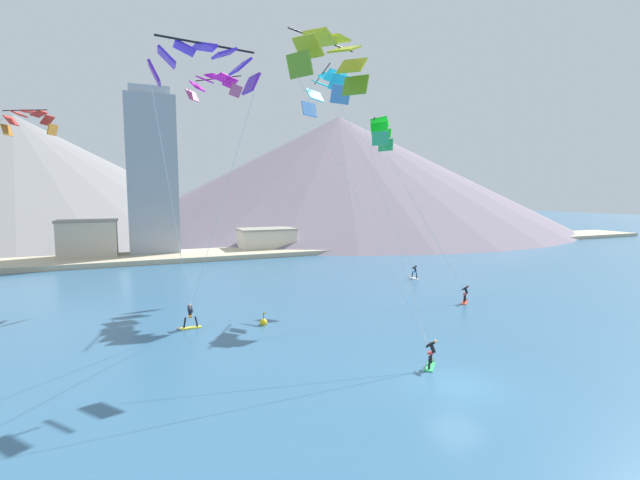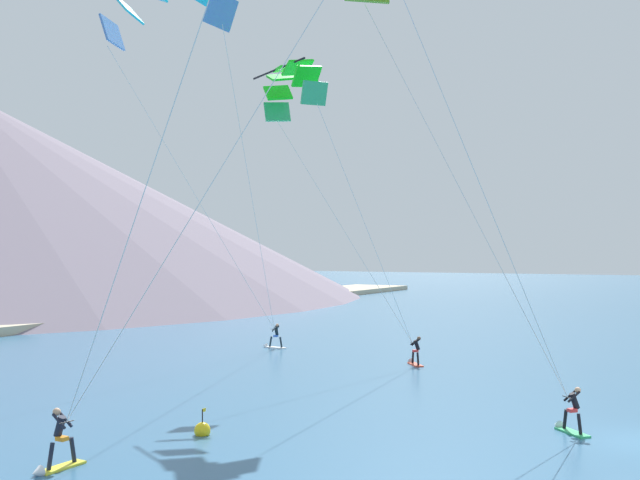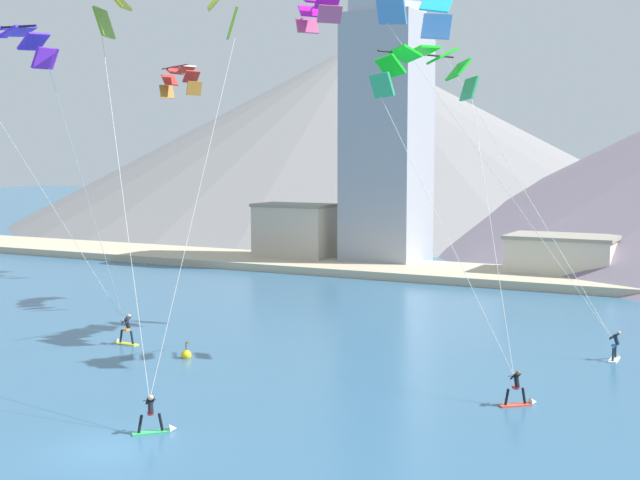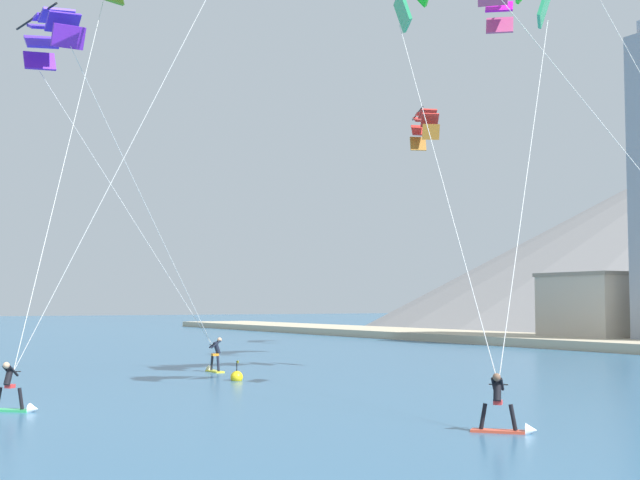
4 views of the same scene
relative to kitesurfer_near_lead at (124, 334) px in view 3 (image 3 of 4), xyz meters
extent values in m
plane|color=#336084|center=(11.39, -14.58, -0.55)|extent=(400.00, 400.00, 0.00)
cube|color=yellow|center=(0.20, -0.04, -0.52)|extent=(1.45, 0.46, 0.07)
cylinder|color=black|center=(0.60, -0.04, -0.11)|extent=(0.25, 0.13, 0.76)
cylinder|color=black|center=(-0.20, -0.03, -0.11)|extent=(0.25, 0.13, 0.76)
cube|color=orange|center=(0.20, -0.04, 0.30)|extent=(0.25, 0.32, 0.12)
cylinder|color=black|center=(0.20, 0.06, 0.65)|extent=(0.23, 0.42, 0.65)
cylinder|color=black|center=(0.32, -0.05, 0.83)|extent=(0.09, 0.55, 0.42)
cylinder|color=black|center=(0.08, -0.04, 0.83)|extent=(0.09, 0.55, 0.42)
cylinder|color=black|center=(0.20, -0.22, 0.80)|extent=(0.52, 0.04, 0.03)
sphere|color=tan|center=(0.20, 0.20, 1.04)|extent=(0.23, 0.23, 0.23)
cone|color=white|center=(-0.67, -0.02, -0.45)|extent=(0.31, 0.36, 0.36)
cube|color=white|center=(25.41, 8.73, -0.52)|extent=(0.46, 1.45, 0.07)
cylinder|color=#14232D|center=(25.41, 8.33, -0.14)|extent=(0.12, 0.23, 0.70)
cylinder|color=#14232D|center=(25.40, 9.12, -0.14)|extent=(0.12, 0.23, 0.70)
cube|color=blue|center=(25.41, 8.73, 0.24)|extent=(0.30, 0.23, 0.12)
cylinder|color=#14232D|center=(25.49, 8.73, 0.56)|extent=(0.38, 0.21, 0.59)
cylinder|color=#14232D|center=(25.39, 8.62, 0.73)|extent=(0.50, 0.09, 0.38)
cylinder|color=#14232D|center=(25.39, 8.84, 0.73)|extent=(0.50, 0.09, 0.38)
cylinder|color=black|center=(25.21, 8.73, 0.70)|extent=(0.04, 0.52, 0.03)
sphere|color=tan|center=(25.61, 8.73, 0.93)|extent=(0.21, 0.21, 0.21)
cone|color=white|center=(25.39, 9.60, -0.45)|extent=(0.36, 0.31, 0.36)
cube|color=#33B266|center=(11.56, -12.27, -0.52)|extent=(1.32, 1.34, 0.07)
cylinder|color=black|center=(11.28, -12.55, -0.14)|extent=(0.24, 0.25, 0.70)
cylinder|color=black|center=(11.83, -11.98, -0.14)|extent=(0.24, 0.25, 0.70)
cube|color=red|center=(11.56, -12.27, 0.24)|extent=(0.36, 0.36, 0.12)
cylinder|color=black|center=(11.62, -12.33, 0.56)|extent=(0.43, 0.42, 0.59)
cylinder|color=black|center=(11.47, -12.34, 0.73)|extent=(0.41, 0.40, 0.38)
cylinder|color=black|center=(11.63, -12.18, 0.73)|extent=(0.41, 0.40, 0.38)
cylinder|color=black|center=(11.42, -12.14, 0.70)|extent=(0.38, 0.40, 0.03)
sphere|color=tan|center=(11.72, -12.43, 0.92)|extent=(0.21, 0.21, 0.21)
cone|color=white|center=(12.16, -11.64, -0.45)|extent=(0.47, 0.47, 0.36)
cube|color=#E54C33|center=(23.07, -1.98, -0.52)|extent=(1.37, 1.29, 0.07)
cylinder|color=black|center=(22.78, -2.25, -0.14)|extent=(0.25, 0.24, 0.70)
cylinder|color=black|center=(23.37, -1.72, -0.14)|extent=(0.25, 0.24, 0.70)
cube|color=red|center=(23.07, -1.98, 0.25)|extent=(0.36, 0.37, 0.12)
cylinder|color=black|center=(23.13, -2.05, 0.56)|extent=(0.41, 0.42, 0.60)
cylinder|color=black|center=(22.98, -2.05, 0.73)|extent=(0.39, 0.43, 0.39)
cylinder|color=black|center=(23.15, -1.90, 0.73)|extent=(0.39, 0.43, 0.39)
cylinder|color=black|center=(22.94, -1.84, 0.70)|extent=(0.41, 0.37, 0.03)
sphere|color=brown|center=(23.21, -2.14, 0.93)|extent=(0.21, 0.21, 0.21)
cone|color=white|center=(23.72, -1.40, -0.45)|extent=(0.46, 0.47, 0.36)
cube|color=#6821C0|center=(2.78, -8.32, 14.57)|extent=(0.73, 1.48, 1.03)
cube|color=#4D28DF|center=(2.21, -8.43, 15.34)|extent=(0.97, 1.49, 0.89)
cube|color=#4D28DF|center=(1.39, -8.51, 15.85)|extent=(1.08, 1.50, 0.63)
cube|color=#4D28DF|center=(0.45, -8.56, 16.03)|extent=(1.05, 1.50, 0.28)
cylinder|color=silver|center=(1.57, -4.24, 7.45)|extent=(2.77, 8.08, 13.33)
cylinder|color=silver|center=(-0.93, -4.31, 7.45)|extent=(2.29, 8.23, 13.33)
cube|color=#4D81C9|center=(14.23, 4.87, 17.79)|extent=(1.73, 1.02, 1.68)
cube|color=#28CADF|center=(14.39, 11.31, 19.06)|extent=(1.73, 1.51, 1.50)
cube|color=#4D81C9|center=(14.09, 12.15, 17.79)|extent=(1.72, 1.08, 1.68)
cylinder|color=silver|center=(19.64, 6.69, 8.88)|extent=(11.17, 4.10, 16.38)
cylinder|color=silver|center=(19.57, 10.54, 8.88)|extent=(11.32, 3.66, 16.38)
cube|color=#629A21|center=(5.70, -7.65, 16.04)|extent=(1.13, 1.84, 1.34)
cube|color=#629A21|center=(10.66, -4.86, 16.04)|extent=(1.44, 1.69, 1.34)
cylinder|color=silver|center=(8.50, -9.90, 8.06)|extent=(5.90, 4.53, 14.74)
cylinder|color=silver|center=(11.08, -8.44, 8.06)|extent=(0.72, 7.42, 14.74)
cube|color=#30AF6B|center=(15.72, 0.33, 13.47)|extent=(1.51, 1.02, 1.20)
cube|color=#12E119|center=(15.91, 0.87, 14.41)|extent=(1.70, 1.37, 1.09)
cube|color=#12E119|center=(16.35, 1.66, 15.04)|extent=(1.80, 1.63, 0.79)
cube|color=#12E119|center=(16.96, 2.54, 15.27)|extent=(1.80, 1.75, 0.36)
cube|color=#12E119|center=(17.63, 3.38, 15.04)|extent=(1.71, 1.76, 0.79)
cube|color=#12E119|center=(18.25, 4.03, 14.41)|extent=(1.52, 1.64, 1.09)
cube|color=#30AF6B|center=(18.71, 4.38, 13.47)|extent=(1.26, 1.37, 1.20)
cylinder|color=black|center=(16.46, 2.91, 15.16)|extent=(2.32, 4.52, 0.10)
cylinder|color=silver|center=(19.33, -0.83, 6.82)|extent=(7.25, 2.06, 12.25)
cylinder|color=silver|center=(20.90, 1.29, 6.82)|extent=(4.13, 6.29, 12.25)
cube|color=#C54C7B|center=(2.79, 16.82, 19.15)|extent=(1.52, 1.56, 1.11)
cube|color=#CC14BB|center=(3.28, 16.36, 20.04)|extent=(1.75, 1.78, 0.91)
cube|color=#CC14BB|center=(3.95, 15.70, 20.62)|extent=(1.89, 1.90, 0.59)
cube|color=#CC14BB|center=(6.09, 13.43, 20.04)|extent=(1.80, 1.73, 0.91)
cube|color=#C54C7B|center=(6.53, 12.92, 19.15)|extent=(1.59, 1.49, 1.11)
cube|color=#B77324|center=(-10.84, 22.30, 15.62)|extent=(0.97, 1.32, 1.16)
cube|color=red|center=(-11.29, 22.56, 16.61)|extent=(1.34, 1.51, 0.99)
cube|color=red|center=(-12.08, 22.97, 17.29)|extent=(1.57, 1.63, 0.63)
cube|color=red|center=(-13.05, 23.46, 17.53)|extent=(1.61, 1.66, 0.16)
cube|color=red|center=(-14.03, 23.93, 17.29)|extent=(1.54, 1.64, 0.63)
cube|color=red|center=(-14.84, 24.30, 16.61)|extent=(1.29, 1.53, 0.99)
cube|color=#B77324|center=(-15.32, 24.50, 15.62)|extent=(0.91, 1.35, 1.16)
cylinder|color=black|center=(-13.30, 22.94, 17.54)|extent=(4.39, 2.39, 0.10)
sphere|color=yellow|center=(5.19, -1.21, -0.40)|extent=(0.56, 0.56, 0.56)
cylinder|color=black|center=(5.19, -1.21, 0.10)|extent=(0.04, 0.04, 0.44)
cube|color=yellow|center=(5.28, -1.21, 0.28)|extent=(0.18, 0.01, 0.12)
cube|color=#BCAD8E|center=(11.39, 35.13, -0.20)|extent=(180.00, 10.00, 0.70)
cube|color=beige|center=(-9.65, 37.22, 2.24)|extent=(7.45, 4.32, 5.59)
cube|color=gray|center=(-9.65, 37.22, 5.19)|extent=(7.74, 4.49, 0.30)
cube|color=beige|center=(16.39, 37.51, 1.23)|extent=(8.75, 5.74, 3.57)
cube|color=gray|center=(16.39, 37.51, 3.17)|extent=(9.11, 5.97, 0.30)
cube|color=#999EA8|center=(-0.80, 39.38, 11.33)|extent=(7.00, 7.00, 23.77)
cube|color=#A8ADB9|center=(-0.80, 39.38, 23.82)|extent=(5.60, 5.60, 1.20)
cone|color=gray|center=(-29.46, 93.07, 13.57)|extent=(108.29, 108.29, 28.26)
camera|label=1|loc=(-2.82, -30.72, 8.89)|focal=24.00mm
camera|label=2|loc=(-14.29, -16.62, 5.65)|focal=40.00mm
camera|label=3|loc=(32.91, -39.01, 10.25)|focal=50.00mm
camera|label=4|loc=(41.37, -18.45, 2.94)|focal=50.00mm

